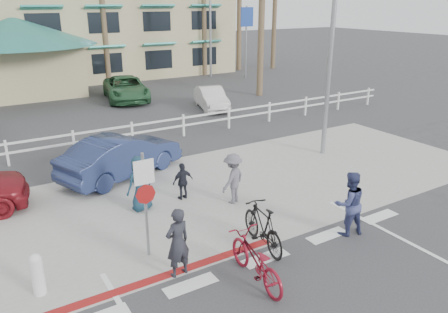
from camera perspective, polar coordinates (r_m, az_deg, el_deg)
ground at (r=10.29m, az=7.52°, el=-14.60°), size 140.00×140.00×0.00m
sidewalk_plaza at (r=13.58m, az=-4.48°, el=-5.47°), size 22.00×7.00×0.01m
cross_street at (r=16.98m, az=-10.70°, el=-0.50°), size 40.00×5.00×0.01m
parking_lot at (r=25.76m, az=-18.50°, el=5.75°), size 50.00×16.00×0.01m
curb_red at (r=9.93m, az=-11.37°, el=-16.20°), size 7.00×0.25×0.02m
rail_fence at (r=18.78m, az=-11.62°, el=3.00°), size 29.40×0.16×1.00m
building at (r=38.23m, az=-21.40°, el=18.27°), size 28.00×16.00×11.30m
sign_post at (r=10.22m, az=-10.24°, el=-5.63°), size 0.50×0.10×2.90m
bollard_0 at (r=10.03m, az=-23.19°, el=-13.97°), size 0.26×0.26×0.95m
streetlight_0 at (r=17.02m, az=13.91°, el=14.88°), size 0.60×2.00×9.00m
streetlight_1 at (r=35.18m, az=-1.81°, el=18.05°), size 0.60×2.00×9.50m
info_sign at (r=34.66m, az=2.89°, el=14.78°), size 1.20×0.16×5.60m
bike_red at (r=9.62m, az=4.11°, el=-13.34°), size 0.85×2.08×1.07m
rider_red at (r=9.70m, az=-6.08°, el=-11.13°), size 0.65×0.48×1.63m
bike_black at (r=10.82m, az=5.07°, el=-9.07°), size 0.80×1.97×1.15m
rider_black at (r=11.70m, az=16.02°, el=-5.92°), size 0.97×0.83×1.73m
pedestrian_a at (r=12.99m, az=1.15°, el=-2.91°), size 1.15×0.98×1.55m
pedestrian_child at (r=13.35m, az=-5.39°, el=-3.24°), size 0.71×0.34×1.17m
pedestrian_b at (r=12.75m, az=-10.89°, el=-3.47°), size 0.90×0.69×1.66m
car_white_sedan at (r=15.41m, az=-13.26°, el=0.09°), size 4.72×3.09×1.47m
lot_car_3 at (r=24.70m, az=-1.68°, el=7.64°), size 2.25×3.89×1.21m
lot_car_5 at (r=27.58m, az=-12.68°, el=8.67°), size 3.32×5.47×1.42m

